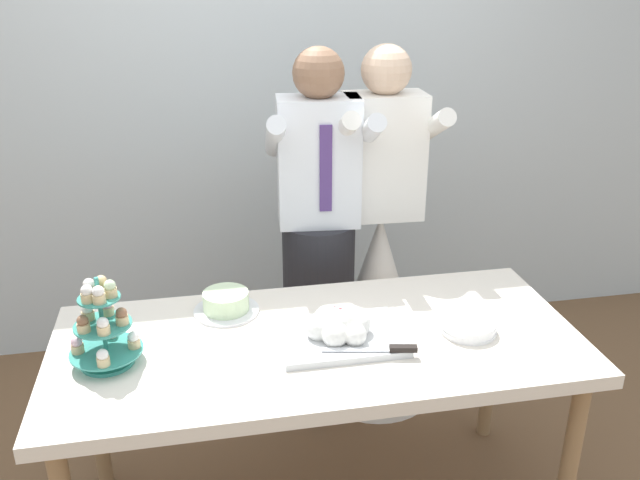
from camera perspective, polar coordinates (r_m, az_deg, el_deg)
rear_wall at (r=3.46m, az=-4.85°, el=14.08°), size 5.20×0.10×2.90m
dessert_table at (r=2.35m, az=-0.17°, el=-9.89°), size 1.80×0.80×0.78m
cupcake_stand at (r=2.22m, az=-17.98°, el=-7.08°), size 0.23×0.23×0.31m
main_cake_tray at (r=2.28m, az=1.71°, el=-7.61°), size 0.43×0.32×0.13m
plate_stack at (r=2.40m, az=12.47°, el=-7.16°), size 0.20×0.19×0.04m
round_cake at (r=2.48m, az=-8.00°, el=-5.34°), size 0.24×0.24×0.08m
person_groom at (r=2.97m, az=-0.11°, el=-1.59°), size 0.50×0.53×1.66m
person_bride at (r=3.12m, az=4.99°, el=-3.69°), size 0.56×0.56×1.66m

